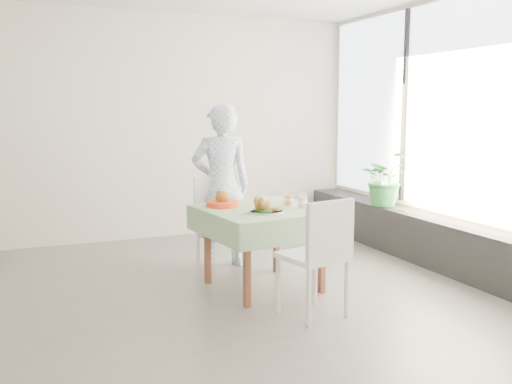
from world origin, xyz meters
name	(u,v)px	position (x,y,z in m)	size (l,w,h in m)	color
floor	(178,301)	(0.00, 0.00, 0.00)	(6.00, 6.00, 0.00)	#575553
wall_back	(122,127)	(0.00, 2.50, 1.40)	(6.00, 0.02, 2.80)	silver
wall_front	(328,164)	(0.00, -2.50, 1.40)	(6.00, 0.02, 2.80)	silver
wall_right	(462,131)	(3.00, 0.00, 1.40)	(0.02, 5.00, 2.80)	silver
window_pane	(461,106)	(2.97, 0.00, 1.65)	(0.01, 4.80, 2.18)	#D1E0F9
window_ledge	(441,243)	(2.80, 0.00, 0.25)	(0.40, 4.80, 0.50)	black
cafe_table	(263,239)	(0.82, 0.06, 0.46)	(1.16, 1.16, 0.74)	brown
chair_far	(221,242)	(0.65, 0.76, 0.29)	(0.46, 0.46, 0.94)	white
chair_near	(313,280)	(0.90, -0.73, 0.29)	(0.53, 0.53, 0.95)	white
diner	(221,186)	(0.72, 0.94, 0.84)	(0.61, 0.40, 1.68)	#95B8EF
main_dish	(264,207)	(0.73, -0.17, 0.79)	(0.30, 0.30, 0.16)	white
juice_cup_orange	(289,199)	(1.10, 0.13, 0.80)	(0.09, 0.09, 0.25)	white
juice_cup_lemonade	(302,201)	(1.16, -0.04, 0.80)	(0.09, 0.09, 0.25)	white
second_dish	(223,202)	(0.51, 0.29, 0.78)	(0.30, 0.30, 0.14)	red
potted_plant	(385,179)	(2.74, 0.93, 0.82)	(0.57, 0.50, 0.64)	#2B8341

